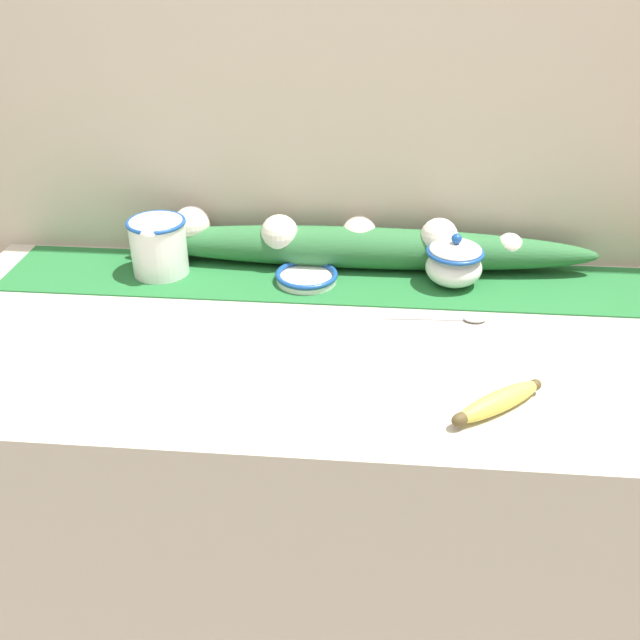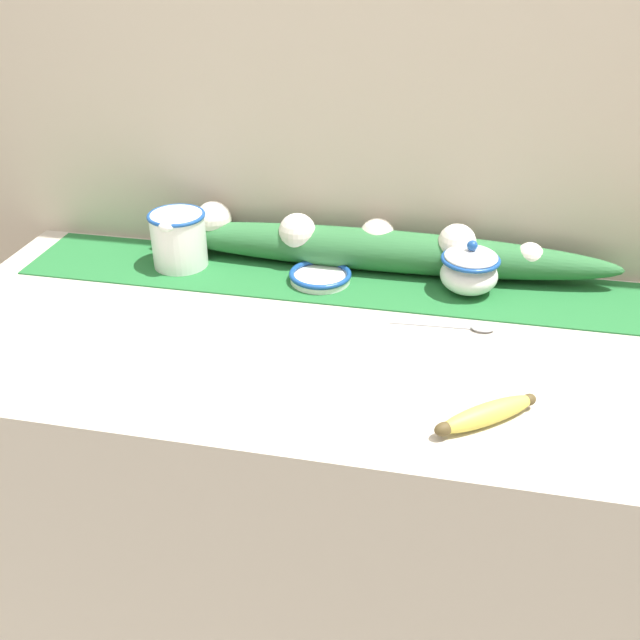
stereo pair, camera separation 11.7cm
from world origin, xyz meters
name	(u,v)px [view 1 (the left image)]	position (x,y,z in m)	size (l,w,h in m)	color
countertop	(346,528)	(0.00, 0.00, 0.46)	(1.52, 0.64, 0.93)	beige
back_wall	(363,125)	(0.00, 0.34, 1.20)	(2.32, 0.04, 2.40)	beige
table_runner	(357,281)	(0.00, 0.21, 0.93)	(1.40, 0.20, 0.00)	#236B33
cream_pitcher	(159,245)	(-0.39, 0.21, 0.99)	(0.12, 0.14, 0.11)	white
sugar_bowl	(454,262)	(0.19, 0.21, 0.98)	(0.11, 0.11, 0.11)	white
small_dish	(307,277)	(-0.10, 0.19, 0.94)	(0.12, 0.12, 0.02)	white
banana	(498,402)	(0.22, -0.19, 0.95)	(0.15, 0.13, 0.03)	#DBCC4C
spoon	(468,318)	(0.20, 0.07, 0.93)	(0.18, 0.03, 0.01)	#B7B7BC
poinsettia_garland	(353,245)	(-0.01, 0.27, 0.98)	(0.95, 0.10, 0.11)	#2D6B38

